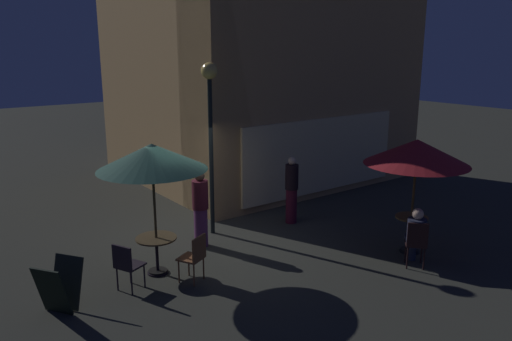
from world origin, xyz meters
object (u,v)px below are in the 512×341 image
cafe_chair_1 (195,254)px  patron_standing_1 (200,209)px  cafe_table_1 (157,246)px  cafe_chair_0 (417,241)px  patron_standing_2 (292,190)px  patio_umbrella_1 (152,157)px  street_lamp_near_corner (210,108)px  cafe_chair_2 (126,263)px  cafe_table_0 (411,227)px  patio_umbrella_0 (417,152)px  menu_sandwich_board (60,286)px  patron_seated_0 (416,233)px

cafe_chair_1 → patron_standing_1: 1.77m
cafe_table_1 → cafe_chair_0: cafe_chair_0 is taller
patron_standing_1 → patron_standing_2: 2.56m
cafe_table_1 → patio_umbrella_1: size_ratio=0.31×
street_lamp_near_corner → cafe_chair_2: street_lamp_near_corner is taller
cafe_chair_1 → patron_standing_2: 3.81m
cafe_chair_1 → cafe_table_1: bearing=0.0°
cafe_table_0 → patio_umbrella_0: 1.62m
street_lamp_near_corner → cafe_chair_1: (-1.60, -1.96, -2.38)m
street_lamp_near_corner → patron_standing_2: bearing=-16.3°
cafe_chair_1 → cafe_chair_2: 1.22m
street_lamp_near_corner → patio_umbrella_1: 2.41m
menu_sandwich_board → cafe_chair_1: size_ratio=0.95×
menu_sandwich_board → patron_seated_0: bearing=-55.1°
patio_umbrella_0 → cafe_chair_2: size_ratio=2.73×
menu_sandwich_board → patio_umbrella_1: bearing=-23.4°
patron_standing_2 → street_lamp_near_corner: bearing=-157.4°
street_lamp_near_corner → patron_standing_2: street_lamp_near_corner is taller
patio_umbrella_0 → patron_standing_1: size_ratio=1.44×
cafe_chair_0 → cafe_chair_1: 4.30m
patio_umbrella_0 → patron_standing_1: 4.67m
menu_sandwich_board → cafe_table_0: (6.67, -1.91, 0.11)m
patio_umbrella_0 → patron_seated_0: 1.63m
patron_seated_0 → patron_standing_1: patron_standing_1 is taller
patron_standing_1 → cafe_chair_0: bearing=19.8°
cafe_table_1 → patio_umbrella_1: 1.74m
patio_umbrella_0 → menu_sandwich_board: bearing=164.0°
cafe_chair_1 → patron_seated_0: (3.87, -1.97, 0.14)m
cafe_chair_2 → cafe_table_1: bearing=0.0°
cafe_chair_2 → patron_standing_2: 4.79m
patio_umbrella_0 → patron_standing_2: 3.29m
street_lamp_near_corner → cafe_table_1: street_lamp_near_corner is taller
cafe_table_1 → patron_standing_2: 3.99m
cafe_chair_2 → patron_standing_2: patron_standing_2 is taller
street_lamp_near_corner → cafe_table_0: (2.76, -3.47, -2.38)m
cafe_chair_0 → patron_standing_1: size_ratio=0.57×
patio_umbrella_0 → cafe_chair_2: bearing=160.7°
patron_seated_0 → menu_sandwich_board: bearing=115.3°
cafe_table_1 → cafe_chair_0: 5.04m
street_lamp_near_corner → menu_sandwich_board: street_lamp_near_corner is taller
cafe_table_1 → patron_standing_1: patron_standing_1 is taller
street_lamp_near_corner → cafe_table_1: size_ratio=5.04×
menu_sandwich_board → cafe_table_0: size_ratio=1.09×
patron_standing_1 → patron_standing_2: size_ratio=1.02×
patio_umbrella_0 → patron_seated_0: bearing=-136.4°
patron_standing_2 → cafe_chair_0: bearing=-47.3°
patio_umbrella_1 → patron_standing_2: patio_umbrella_1 is taller
cafe_chair_1 → cafe_chair_2: bearing=42.5°
patio_umbrella_1 → patron_seated_0: 5.32m
cafe_table_1 → cafe_table_0: bearing=-25.5°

